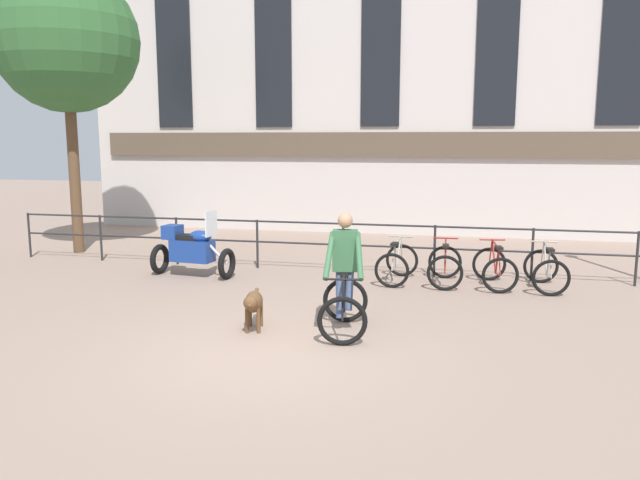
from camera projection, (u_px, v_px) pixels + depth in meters
The scene contains 11 objects.
ground_plane at pixel (267, 355), 8.04m from camera, with size 60.00×60.00×0.00m, color gray.
canal_railing at pixel (343, 239), 12.93m from camera, with size 15.05×0.05×1.05m.
building_facade at pixel (383, 33), 17.70m from camera, with size 18.00×0.72×11.51m.
cyclist_with_bike at pixel (344, 279), 8.94m from camera, with size 0.85×1.26×1.70m.
dog at pixel (253, 303), 8.96m from camera, with size 0.36×0.93×0.60m.
parked_motorcycle at pixel (192, 249), 12.55m from camera, with size 1.72×0.80×1.35m.
parked_bicycle_near_lamp at pixel (397, 264), 12.09m from camera, with size 0.75×1.16×0.86m.
parked_bicycle_mid_left at pixel (445, 266), 11.88m from camera, with size 0.69×1.13×0.86m.
parked_bicycle_mid_right at pixel (495, 268), 11.68m from camera, with size 0.82×1.19×0.86m.
parked_bicycle_far_end at pixel (546, 270), 11.48m from camera, with size 0.72×1.14×0.86m.
tree_canalside_left at pixel (66, 41), 14.57m from camera, with size 3.37×3.37×6.73m.
Camera 1 is at (2.40, -7.35, 2.74)m, focal length 35.00 mm.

